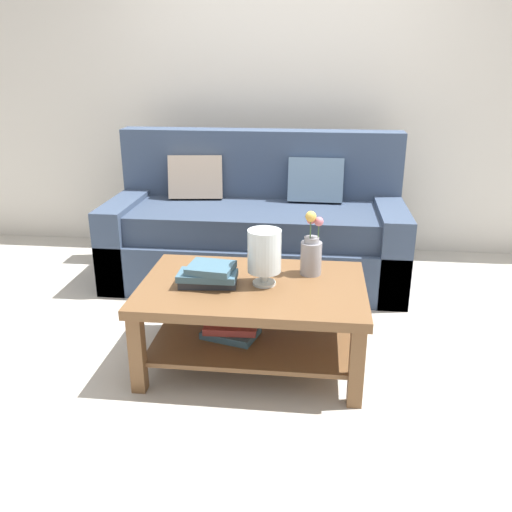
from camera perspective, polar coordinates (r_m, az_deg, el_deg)
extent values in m
plane|color=#B7B2A8|center=(3.32, 0.92, -7.80)|extent=(10.00, 10.00, 0.00)
cube|color=beige|center=(4.58, 3.15, 17.60)|extent=(6.40, 0.12, 2.70)
cube|color=#384760|center=(3.98, -0.07, -0.04)|extent=(2.12, 0.90, 0.36)
cube|color=#324057|center=(3.86, -0.13, 3.70)|extent=(1.88, 0.74, 0.20)
cube|color=#384760|center=(4.17, 0.48, 8.49)|extent=(2.12, 0.20, 0.70)
cube|color=#384760|center=(4.15, -13.34, 2.03)|extent=(0.20, 0.90, 0.60)
cube|color=#384760|center=(3.95, 13.88, 1.04)|extent=(0.20, 0.90, 0.60)
cube|color=gray|center=(4.10, -6.42, 8.33)|extent=(0.42, 0.23, 0.34)
cube|color=slate|center=(4.00, 6.36, 8.03)|extent=(0.40, 0.19, 0.34)
cube|color=brown|center=(2.80, -0.35, -3.46)|extent=(1.17, 0.78, 0.05)
cube|color=brown|center=(2.72, -12.49, -10.12)|extent=(0.07, 0.07, 0.41)
cube|color=brown|center=(2.60, 10.63, -11.53)|extent=(0.07, 0.07, 0.41)
cube|color=brown|center=(3.29, -8.85, -4.35)|extent=(0.07, 0.07, 0.41)
cube|color=brown|center=(3.19, 9.90, -5.24)|extent=(0.07, 0.07, 0.41)
cube|color=brown|center=(2.93, -0.34, -8.76)|extent=(1.05, 0.66, 0.02)
cube|color=#3D6075|center=(2.92, -2.70, -8.14)|extent=(0.32, 0.27, 0.04)
cube|color=#993833|center=(2.92, -2.66, -7.35)|extent=(0.29, 0.21, 0.04)
cube|color=#2D333D|center=(2.78, -5.11, -2.67)|extent=(0.31, 0.18, 0.04)
cube|color=#3D6075|center=(2.75, -5.19, -2.10)|extent=(0.30, 0.16, 0.03)
cube|color=#3D6075|center=(2.75, -4.82, -1.29)|extent=(0.25, 0.22, 0.04)
cylinder|color=silver|center=(2.78, 0.87, -2.87)|extent=(0.12, 0.12, 0.02)
cylinder|color=silver|center=(2.77, 0.88, -2.17)|extent=(0.04, 0.04, 0.06)
cylinder|color=silver|center=(2.72, 0.89, 0.55)|extent=(0.17, 0.17, 0.22)
sphere|color=#993833|center=(2.74, 0.35, -0.55)|extent=(0.05, 0.05, 0.05)
sphere|color=beige|center=(2.75, 1.45, -0.49)|extent=(0.05, 0.05, 0.05)
cylinder|color=gray|center=(2.90, 5.86, -0.24)|extent=(0.11, 0.11, 0.18)
cylinder|color=gray|center=(2.86, 5.94, 1.73)|extent=(0.08, 0.08, 0.03)
cylinder|color=#426638|center=(2.85, 6.66, 2.67)|extent=(0.01, 0.01, 0.07)
sphere|color=#C66B7A|center=(2.83, 6.70, 3.66)|extent=(0.05, 0.05, 0.05)
cylinder|color=#426638|center=(2.87, 5.82, 2.85)|extent=(0.01, 0.01, 0.07)
sphere|color=#C66B7A|center=(2.85, 5.85, 3.81)|extent=(0.04, 0.04, 0.04)
cylinder|color=#426638|center=(2.83, 5.81, 2.89)|extent=(0.01, 0.01, 0.10)
sphere|color=gold|center=(2.81, 5.85, 4.21)|extent=(0.06, 0.06, 0.06)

